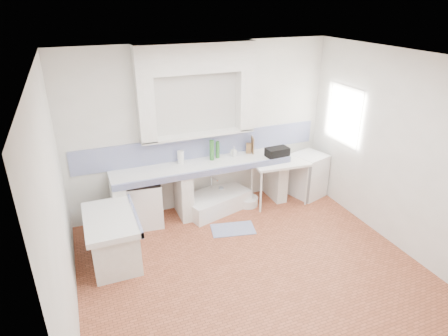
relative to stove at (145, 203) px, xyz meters
name	(u,v)px	position (x,y,z in m)	size (l,w,h in m)	color
floor	(251,268)	(1.10, -1.69, -0.37)	(4.50, 4.50, 0.00)	#A15235
ceiling	(258,60)	(1.10, -1.69, 2.43)	(4.50, 4.50, 0.00)	white
wall_back	(202,129)	(1.10, 0.31, 1.03)	(4.50, 4.50, 0.00)	white
wall_front	(366,279)	(1.10, -3.69, 1.03)	(4.50, 4.50, 0.00)	white
wall_left	(57,212)	(-1.15, -1.69, 1.03)	(4.50, 4.50, 0.00)	white
wall_right	(396,151)	(3.35, -1.69, 1.03)	(4.50, 4.50, 0.00)	white
alcove_mass	(196,58)	(1.00, 0.19, 2.20)	(1.90, 0.25, 0.45)	white
window_frame	(353,115)	(3.53, -0.49, 1.23)	(0.35, 0.86, 1.06)	#3C2013
lace_valance	(349,93)	(3.38, -0.49, 1.61)	(0.01, 0.84, 0.24)	white
counter_slab	(203,166)	(1.00, 0.01, 0.49)	(3.00, 0.60, 0.08)	white
counter_lip	(208,173)	(1.00, -0.27, 0.49)	(3.00, 0.04, 0.10)	navy
counter_pier_left	(119,205)	(-0.40, 0.01, 0.04)	(0.20, 0.55, 0.82)	white
counter_pier_mid	(183,194)	(0.65, 0.01, 0.04)	(0.20, 0.55, 0.82)	white
counter_pier_right	(276,177)	(2.40, 0.01, 0.04)	(0.20, 0.55, 0.82)	white
peninsula_top	(111,220)	(-0.60, -0.79, 0.29)	(0.70, 1.10, 0.08)	white
peninsula_base	(114,241)	(-0.60, -0.79, -0.06)	(0.60, 1.00, 0.62)	white
peninsula_lip	(135,215)	(-0.27, -0.79, 0.29)	(0.04, 1.10, 0.10)	navy
backsplash	(202,146)	(1.10, 0.30, 0.73)	(4.27, 0.03, 0.40)	navy
stove	(145,203)	(0.00, 0.00, 0.00)	(0.53, 0.51, 0.75)	white
sink	(216,202)	(1.23, 0.00, -0.24)	(1.15, 0.62, 0.27)	white
side_table	(279,182)	(2.35, -0.19, 0.03)	(0.97, 0.54, 0.04)	white
fridge	(308,175)	(3.00, -0.14, 0.03)	(0.53, 0.53, 0.81)	white
bucket_red	(202,208)	(0.93, -0.12, -0.23)	(0.31, 0.31, 0.29)	#C0382E
bucket_orange	(218,204)	(1.24, -0.07, -0.24)	(0.28, 0.28, 0.26)	orange
bucket_blue	(236,198)	(1.61, 0.01, -0.24)	(0.30, 0.30, 0.28)	blue
basin_white	(247,201)	(1.80, -0.07, -0.30)	(0.38, 0.38, 0.15)	white
water_bottle_a	(211,199)	(1.19, 0.12, -0.23)	(0.08, 0.08, 0.30)	silver
water_bottle_b	(221,195)	(1.38, 0.15, -0.21)	(0.09, 0.09, 0.33)	silver
black_bag	(277,155)	(2.30, -0.15, 0.55)	(0.39, 0.22, 0.24)	black
green_bottle_a	(212,150)	(1.20, 0.12, 0.70)	(0.08, 0.08, 0.35)	#2B6928
green_bottle_b	(218,150)	(1.33, 0.16, 0.67)	(0.06, 0.06, 0.29)	#2B6928
knife_block	(249,148)	(1.91, 0.16, 0.61)	(0.09, 0.07, 0.18)	brown
cutting_board	(252,145)	(1.98, 0.16, 0.66)	(0.02, 0.20, 0.28)	brown
paper_towel	(181,157)	(0.68, 0.16, 0.63)	(0.11, 0.11, 0.22)	white
soap_bottle	(234,151)	(1.61, 0.12, 0.61)	(0.08, 0.08, 0.18)	white
rug	(233,229)	(1.25, -0.71, -0.37)	(0.69, 0.39, 0.01)	#414B91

